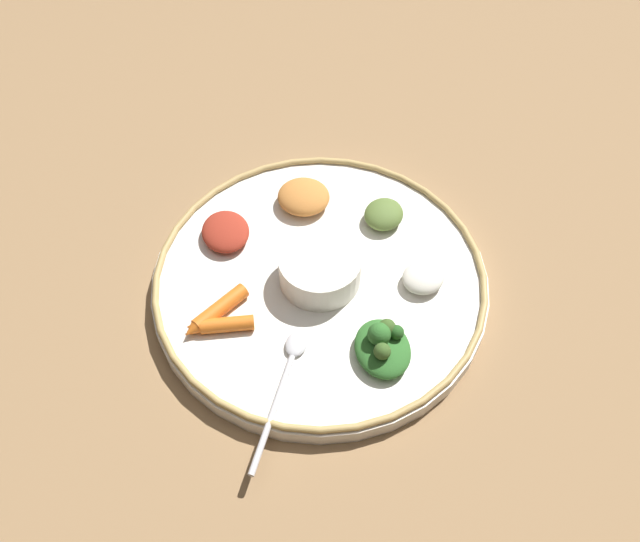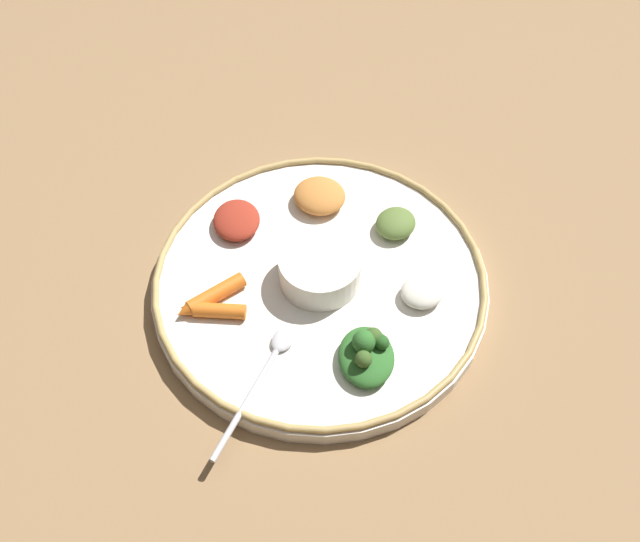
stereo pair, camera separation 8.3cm
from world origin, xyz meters
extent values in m
plane|color=olive|center=(0.00, 0.00, 0.00)|extent=(2.40, 2.40, 0.00)
cylinder|color=white|center=(0.00, 0.00, 0.01)|extent=(0.39, 0.39, 0.02)
torus|color=tan|center=(0.00, 0.00, 0.02)|extent=(0.39, 0.39, 0.01)
cylinder|color=silver|center=(0.00, 0.00, 0.04)|extent=(0.10, 0.10, 0.04)
cylinder|color=maroon|center=(0.00, 0.00, 0.06)|extent=(0.08, 0.08, 0.01)
ellipsoid|color=silver|center=(-0.06, 0.07, 0.03)|extent=(0.04, 0.04, 0.01)
cylinder|color=silver|center=(-0.12, 0.14, 0.02)|extent=(0.09, 0.11, 0.01)
ellipsoid|color=#2D6628|center=(-0.12, 0.00, 0.03)|extent=(0.09, 0.08, 0.02)
sphere|color=#2D6628|center=(-0.11, 0.00, 0.05)|extent=(0.03, 0.03, 0.03)
sphere|color=#385623|center=(-0.11, -0.01, 0.05)|extent=(0.02, 0.02, 0.02)
sphere|color=#385623|center=(-0.13, 0.01, 0.05)|extent=(0.02, 0.02, 0.02)
sphere|color=#23511E|center=(-0.12, -0.02, 0.05)|extent=(0.02, 0.02, 0.02)
cylinder|color=orange|center=(0.02, 0.12, 0.03)|extent=(0.03, 0.07, 0.02)
cone|color=orange|center=(0.01, 0.16, 0.03)|extent=(0.02, 0.02, 0.02)
cylinder|color=orange|center=(0.00, 0.12, 0.03)|extent=(0.04, 0.06, 0.02)
cone|color=orange|center=(0.02, 0.16, 0.03)|extent=(0.02, 0.02, 0.02)
ellipsoid|color=#C67A38|center=(0.11, -0.05, 0.03)|extent=(0.09, 0.09, 0.03)
ellipsoid|color=silver|center=(-0.07, -0.10, 0.03)|extent=(0.05, 0.05, 0.02)
ellipsoid|color=maroon|center=(0.12, 0.06, 0.03)|extent=(0.08, 0.07, 0.02)
ellipsoid|color=#567033|center=(0.03, -0.11, 0.03)|extent=(0.06, 0.07, 0.02)
camera|label=1|loc=(-0.41, 0.27, 0.71)|focal=40.42mm
camera|label=2|loc=(-0.45, 0.20, 0.71)|focal=40.42mm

